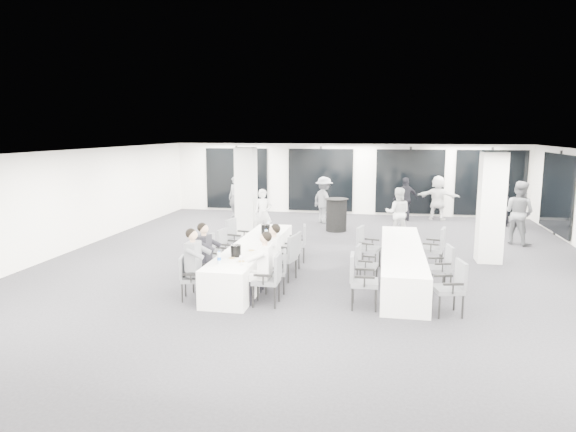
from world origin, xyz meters
name	(u,v)px	position (x,y,z in m)	size (l,w,h in m)	color
room	(359,204)	(0.89, 1.11, 1.39)	(14.04, 16.04, 2.84)	black
column_left	(246,191)	(-2.80, 3.20, 1.40)	(0.60, 0.60, 2.80)	silver
column_right	(491,208)	(4.20, 1.00, 1.40)	(0.60, 0.60, 2.80)	silver
banquet_table_main	(253,260)	(-1.40, -1.35, 0.38)	(0.90, 5.00, 0.75)	white
banquet_table_side	(402,263)	(1.97, -1.07, 0.38)	(0.90, 5.00, 0.75)	white
cocktail_table	(336,215)	(-0.01, 4.34, 0.55)	(0.78, 0.78, 1.09)	black
chair_main_left_near	(189,275)	(-2.22, -3.25, 0.50)	(0.52, 0.55, 0.88)	#4E5056
chair_main_left_second	(200,265)	(-2.23, -2.61, 0.53)	(0.55, 0.58, 0.93)	#4E5056
chair_main_left_mid	(214,254)	(-2.23, -1.71, 0.57)	(0.61, 0.64, 1.00)	#4E5056
chair_main_left_fourth	(227,246)	(-2.23, -0.72, 0.53)	(0.53, 0.57, 0.93)	#4E5056
chair_main_left_far	(236,236)	(-2.24, 0.12, 0.59)	(0.62, 0.66, 1.04)	#4E5056
chair_main_right_near	(271,276)	(-0.56, -3.27, 0.57)	(0.52, 0.58, 1.01)	#4E5056
chair_main_right_second	(279,268)	(-0.57, -2.44, 0.50)	(0.52, 0.55, 0.88)	#4E5056
chair_main_right_mid	(287,255)	(-0.56, -1.58, 0.59)	(0.62, 0.65, 1.03)	#4E5056
chair_main_right_fourth	(293,249)	(-0.57, -0.83, 0.53)	(0.49, 0.54, 0.94)	#4E5056
chair_main_right_far	(299,241)	(-0.57, 0.12, 0.54)	(0.55, 0.59, 0.94)	#4E5056
chair_side_left_near	(360,277)	(1.12, -3.10, 0.59)	(0.53, 0.60, 1.03)	#4E5056
chair_side_left_mid	(364,262)	(1.14, -1.55, 0.49)	(0.49, 0.53, 0.87)	#4E5056
chair_side_left_far	(366,245)	(1.13, -0.20, 0.58)	(0.61, 0.64, 1.01)	#4E5056
chair_side_right_near	(453,284)	(2.80, -3.17, 0.57)	(0.60, 0.64, 1.00)	#4E5056
chair_side_right_mid	(443,264)	(2.80, -1.62, 0.54)	(0.55, 0.58, 0.94)	#4E5056
chair_side_right_far	(436,246)	(2.80, -0.02, 0.58)	(0.61, 0.64, 1.02)	#4E5056
seated_guest_a	(196,260)	(-2.07, -3.24, 0.81)	(0.50, 0.38, 1.44)	slate
seated_guest_b	(207,252)	(-2.07, -2.60, 0.81)	(0.50, 0.38, 1.44)	black
seated_guest_c	(262,263)	(-0.73, -3.27, 0.81)	(0.50, 0.38, 1.44)	silver
seated_guest_d	(271,254)	(-0.73, -2.46, 0.81)	(0.50, 0.38, 1.44)	silver
standing_guest_a	(263,210)	(-2.16, 2.86, 0.86)	(0.63, 0.51, 1.73)	silver
standing_guest_b	(398,209)	(1.97, 3.58, 0.90)	(0.87, 0.53, 1.79)	silver
standing_guest_c	(324,197)	(-0.59, 5.77, 0.95)	(1.23, 0.62, 1.89)	slate
standing_guest_d	(406,196)	(2.33, 6.76, 0.92)	(1.08, 0.61, 1.84)	black
standing_guest_e	(503,201)	(5.65, 6.44, 0.87)	(0.84, 0.51, 1.73)	black
standing_guest_f	(438,195)	(3.52, 7.20, 0.95)	(1.74, 0.67, 1.89)	silver
standing_guest_g	(235,194)	(-4.08, 6.29, 0.90)	(0.66, 0.53, 1.80)	slate
standing_guest_h	(519,209)	(5.43, 3.32, 1.06)	(1.02, 0.62, 2.12)	slate
ice_bucket_near	(236,251)	(-1.45, -2.59, 0.87)	(0.21, 0.21, 0.24)	black
ice_bucket_far	(266,230)	(-1.36, -0.28, 0.88)	(0.22, 0.22, 0.25)	black
water_bottle_a	(219,258)	(-1.61, -3.18, 0.87)	(0.07, 0.07, 0.23)	silver
water_bottle_b	(266,235)	(-1.20, -0.87, 0.87)	(0.08, 0.08, 0.24)	silver
water_bottle_c	(268,225)	(-1.46, 0.50, 0.85)	(0.06, 0.06, 0.20)	silver
plate_a	(232,258)	(-1.48, -2.79, 0.76)	(0.20, 0.20, 0.03)	white
plate_b	(242,261)	(-1.21, -3.00, 0.76)	(0.21, 0.21, 0.03)	white
plate_c	(251,250)	(-1.25, -2.06, 0.76)	(0.22, 0.22, 0.03)	white
wine_glass	(241,257)	(-1.14, -3.24, 0.90)	(0.08, 0.08, 0.21)	silver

